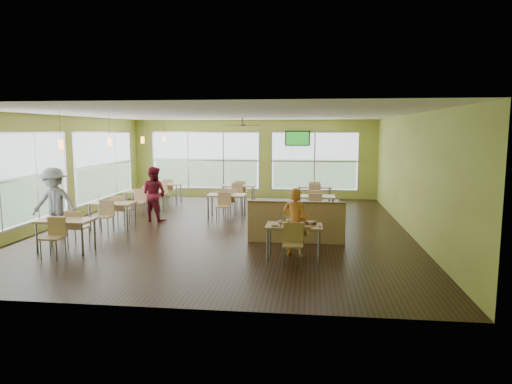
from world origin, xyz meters
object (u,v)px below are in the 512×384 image
main_table (294,230)px  half_wall_divider (296,222)px  man_plaid (295,222)px  food_basket (311,223)px

main_table → half_wall_divider: size_ratio=0.63×
man_plaid → food_basket: 0.37m
main_table → food_basket: size_ratio=5.52×
man_plaid → main_table: bearing=102.6°
food_basket → man_plaid: bearing=159.4°
main_table → half_wall_divider: 1.45m
half_wall_divider → food_basket: size_ratio=8.72×
main_table → man_plaid: size_ratio=1.00×
half_wall_divider → man_plaid: size_ratio=1.58×
man_plaid → food_basket: bearing=175.0°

